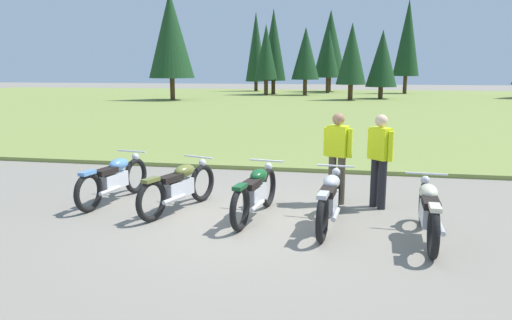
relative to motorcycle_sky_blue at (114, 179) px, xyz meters
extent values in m
plane|color=gray|center=(2.70, -0.68, -0.44)|extent=(140.00, 140.00, 0.00)
cube|color=olive|center=(2.70, 25.22, -0.39)|extent=(80.00, 44.00, 0.10)
cylinder|color=#47331E|center=(0.48, 35.36, 0.31)|extent=(0.36, 0.36, 1.49)
cone|color=#193D1E|center=(0.48, 35.36, 3.32)|extent=(2.47, 2.47, 4.54)
cylinder|color=#47331E|center=(-5.31, 42.43, 0.12)|extent=(0.36, 0.36, 1.12)
cone|color=#193D1E|center=(-5.31, 42.43, 4.23)|extent=(2.18, 2.18, 7.10)
cylinder|color=#47331E|center=(2.33, 42.80, 0.46)|extent=(0.36, 0.36, 1.79)
cone|color=#193D1E|center=(2.33, 42.80, 4.61)|extent=(3.24, 3.24, 6.50)
cylinder|color=#47331E|center=(-8.78, 26.78, 0.44)|extent=(0.36, 0.36, 1.75)
cone|color=#193D1E|center=(-8.78, 26.78, 4.47)|extent=(3.39, 3.39, 6.32)
cylinder|color=#47331E|center=(2.29, 39.96, 0.36)|extent=(0.36, 0.36, 1.59)
cone|color=#193D1E|center=(2.29, 39.96, 3.48)|extent=(2.21, 2.21, 4.66)
cylinder|color=#47331E|center=(9.60, 40.25, 0.43)|extent=(0.36, 0.36, 1.75)
cone|color=#193D1E|center=(9.60, 40.25, 4.86)|extent=(2.42, 2.42, 7.10)
cylinder|color=#47331E|center=(-2.96, 34.83, 0.30)|extent=(0.36, 0.36, 1.47)
cone|color=#193D1E|center=(-2.96, 34.83, 3.44)|extent=(2.05, 2.05, 4.82)
cylinder|color=#47331E|center=(-2.56, 36.54, 0.24)|extent=(0.36, 0.36, 1.35)
cone|color=#193D1E|center=(-2.56, 36.54, 4.14)|extent=(2.28, 2.28, 6.45)
cylinder|color=#47331E|center=(6.78, 31.31, 0.08)|extent=(0.36, 0.36, 1.04)
cone|color=#193D1E|center=(6.78, 31.31, 2.78)|extent=(2.42, 2.42, 4.37)
cylinder|color=#47331E|center=(4.43, 29.20, 0.20)|extent=(0.36, 0.36, 1.27)
cone|color=#193D1E|center=(4.43, 29.20, 3.09)|extent=(2.23, 2.23, 4.53)
torus|color=black|center=(0.12, 0.68, -0.09)|extent=(0.22, 0.71, 0.70)
torus|color=black|center=(-0.12, -0.70, -0.09)|extent=(0.22, 0.71, 0.70)
cube|color=silver|center=(0.00, -0.01, -0.04)|extent=(0.31, 0.66, 0.28)
ellipsoid|color=#598CC6|center=(0.03, 0.17, 0.24)|extent=(0.34, 0.52, 0.22)
cube|color=black|center=(-0.04, -0.23, 0.18)|extent=(0.30, 0.51, 0.10)
cube|color=#598CC6|center=(-0.12, -0.70, 0.25)|extent=(0.19, 0.34, 0.06)
cylinder|color=silver|center=(0.10, 0.58, 0.42)|extent=(0.62, 0.14, 0.03)
sphere|color=silver|center=(0.12, 0.70, 0.29)|extent=(0.14, 0.14, 0.14)
cylinder|color=silver|center=(0.08, -0.33, -0.14)|extent=(0.16, 0.55, 0.07)
torus|color=black|center=(1.60, 0.33, -0.09)|extent=(0.32, 0.70, 0.70)
torus|color=black|center=(1.15, -1.00, -0.09)|extent=(0.32, 0.70, 0.70)
cube|color=silver|center=(1.38, -0.34, -0.04)|extent=(0.39, 0.67, 0.28)
ellipsoid|color=brown|center=(1.43, -0.17, 0.24)|extent=(0.40, 0.54, 0.22)
cube|color=black|center=(1.31, -0.54, 0.18)|extent=(0.36, 0.53, 0.10)
cube|color=brown|center=(1.15, -1.00, 0.25)|extent=(0.23, 0.35, 0.06)
cylinder|color=silver|center=(1.57, 0.23, 0.42)|extent=(0.60, 0.23, 0.03)
sphere|color=silver|center=(1.61, 0.35, 0.29)|extent=(0.14, 0.14, 0.14)
cylinder|color=silver|center=(1.41, -0.67, -0.14)|extent=(0.24, 0.54, 0.07)
torus|color=black|center=(2.86, 0.21, -0.09)|extent=(0.20, 0.71, 0.70)
torus|color=black|center=(2.66, -1.18, -0.09)|extent=(0.20, 0.71, 0.70)
cube|color=silver|center=(2.76, -0.48, -0.04)|extent=(0.29, 0.66, 0.28)
ellipsoid|color=#144C23|center=(2.79, -0.31, 0.24)|extent=(0.33, 0.51, 0.22)
cube|color=black|center=(2.73, -0.70, 0.18)|extent=(0.29, 0.51, 0.10)
cube|color=#144C23|center=(2.66, -1.18, 0.25)|extent=(0.19, 0.34, 0.06)
cylinder|color=silver|center=(2.85, 0.11, 0.42)|extent=(0.62, 0.12, 0.03)
sphere|color=silver|center=(2.87, 0.23, 0.29)|extent=(0.14, 0.14, 0.14)
cylinder|color=silver|center=(2.85, -0.80, -0.14)|extent=(0.15, 0.55, 0.07)
torus|color=black|center=(4.06, -0.04, -0.09)|extent=(0.17, 0.71, 0.70)
torus|color=black|center=(3.91, -1.43, -0.09)|extent=(0.17, 0.71, 0.70)
cube|color=silver|center=(3.99, -0.73, -0.04)|extent=(0.27, 0.66, 0.28)
ellipsoid|color=#B7B7BC|center=(4.01, -0.55, 0.24)|extent=(0.31, 0.50, 0.22)
cube|color=black|center=(3.96, -0.95, 0.18)|extent=(0.27, 0.50, 0.10)
cube|color=#B7B7BC|center=(3.91, -1.43, 0.25)|extent=(0.17, 0.33, 0.06)
cylinder|color=silver|center=(4.05, -0.14, 0.42)|extent=(0.62, 0.10, 0.03)
sphere|color=silver|center=(4.06, -0.02, 0.29)|extent=(0.14, 0.14, 0.14)
cylinder|color=silver|center=(4.10, -1.05, -0.14)|extent=(0.13, 0.55, 0.07)
torus|color=black|center=(5.45, -0.39, -0.09)|extent=(0.14, 0.70, 0.70)
torus|color=black|center=(5.36, -1.79, -0.09)|extent=(0.14, 0.70, 0.70)
cube|color=silver|center=(5.41, -1.09, -0.04)|extent=(0.24, 0.65, 0.28)
ellipsoid|color=beige|center=(5.42, -0.91, 0.24)|extent=(0.29, 0.49, 0.22)
cube|color=black|center=(5.39, -1.31, 0.18)|extent=(0.25, 0.49, 0.10)
cube|color=beige|center=(5.36, -1.79, 0.25)|extent=(0.16, 0.33, 0.06)
cylinder|color=silver|center=(5.44, -0.49, 0.42)|extent=(0.62, 0.07, 0.03)
sphere|color=silver|center=(5.45, -0.37, 0.29)|extent=(0.14, 0.14, 0.14)
cylinder|color=silver|center=(5.53, -1.40, -0.14)|extent=(0.10, 0.55, 0.07)
cylinder|color=#4C4233|center=(3.98, 0.67, 0.00)|extent=(0.14, 0.14, 0.88)
cylinder|color=#4C4233|center=(4.15, 0.60, 0.00)|extent=(0.14, 0.14, 0.88)
cube|color=#D8EA19|center=(4.07, 0.64, 0.72)|extent=(0.42, 0.34, 0.56)
sphere|color=#9E7051|center=(4.07, 0.64, 1.12)|extent=(0.22, 0.22, 0.22)
cylinder|color=#D8EA19|center=(3.85, 0.73, 0.70)|extent=(0.09, 0.09, 0.52)
cylinder|color=#D8EA19|center=(4.28, 0.55, 0.70)|extent=(0.09, 0.09, 0.52)
cylinder|color=black|center=(4.86, 0.42, 0.00)|extent=(0.14, 0.14, 0.88)
cylinder|color=black|center=(4.73, 0.55, 0.00)|extent=(0.14, 0.14, 0.88)
cube|color=#D8EA19|center=(4.80, 0.48, 0.72)|extent=(0.41, 0.41, 0.56)
sphere|color=beige|center=(4.80, 0.48, 1.12)|extent=(0.22, 0.22, 0.22)
cylinder|color=#D8EA19|center=(4.96, 0.32, 0.70)|extent=(0.09, 0.09, 0.52)
cylinder|color=#D8EA19|center=(4.63, 0.64, 0.70)|extent=(0.09, 0.09, 0.52)
camera|label=1|loc=(4.20, -8.06, 2.01)|focal=33.77mm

